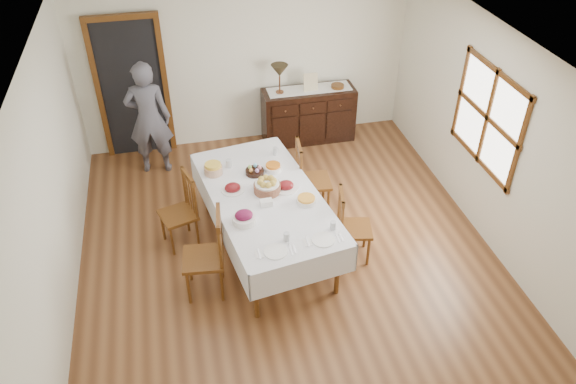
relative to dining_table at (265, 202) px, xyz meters
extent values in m
plane|color=brown|center=(0.24, -0.27, -0.72)|extent=(6.00, 6.00, 0.00)
cube|color=silver|center=(0.24, -0.27, 1.88)|extent=(5.00, 6.00, 0.02)
cube|color=white|center=(0.24, 2.73, 0.58)|extent=(5.00, 0.02, 2.60)
cube|color=white|center=(-2.26, -0.27, 0.58)|extent=(0.02, 6.00, 2.60)
cube|color=white|center=(2.74, -0.27, 0.58)|extent=(0.02, 6.00, 2.60)
cube|color=white|center=(2.72, 0.03, 0.78)|extent=(0.02, 1.30, 1.10)
cube|color=#5C3413|center=(2.71, 0.03, 0.78)|extent=(0.03, 1.46, 1.26)
cube|color=black|center=(-1.46, 2.69, 0.33)|extent=(0.90, 0.06, 2.10)
cube|color=#5C3413|center=(-1.46, 2.67, 0.33)|extent=(1.04, 0.08, 2.18)
cube|color=white|center=(0.00, 0.00, 0.07)|extent=(1.52, 2.49, 0.04)
cylinder|color=#5C3413|center=(-0.31, -1.07, -0.34)|extent=(0.06, 0.06, 0.76)
cylinder|color=#5C3413|center=(0.63, -0.92, -0.34)|extent=(0.06, 0.06, 0.76)
cylinder|color=#5C3413|center=(-0.63, 0.92, -0.34)|extent=(0.06, 0.06, 0.76)
cylinder|color=#5C3413|center=(0.31, 1.07, -0.34)|extent=(0.06, 0.06, 0.76)
cube|color=white|center=(-0.59, -0.09, -0.08)|extent=(0.39, 2.35, 0.36)
cube|color=white|center=(0.59, 0.09, -0.08)|extent=(0.39, 2.35, 0.36)
cube|color=white|center=(0.19, -1.17, -0.08)|extent=(1.20, 0.21, 0.36)
cube|color=white|center=(-0.19, 1.17, -0.08)|extent=(1.20, 0.21, 0.36)
cube|color=#5C3413|center=(-0.81, -0.55, -0.24)|extent=(0.50, 0.50, 0.04)
cylinder|color=#5C3413|center=(-0.97, -0.35, -0.49)|extent=(0.04, 0.04, 0.46)
cylinder|color=#5C3413|center=(-1.01, -0.71, -0.49)|extent=(0.04, 0.04, 0.46)
cylinder|color=#5C3413|center=(-0.60, -0.39, -0.49)|extent=(0.04, 0.04, 0.46)
cylinder|color=#5C3413|center=(-0.65, -0.75, -0.49)|extent=(0.04, 0.04, 0.46)
cylinder|color=#5C3413|center=(-0.58, -0.38, 0.06)|extent=(0.04, 0.04, 0.60)
cylinder|color=#5C3413|center=(-0.63, -0.77, 0.06)|extent=(0.04, 0.04, 0.60)
cube|color=#5C3413|center=(-0.60, -0.58, 0.32)|extent=(0.09, 0.43, 0.09)
cylinder|color=#5C3413|center=(-0.59, -0.48, 0.04)|extent=(0.02, 0.02, 0.49)
cylinder|color=#5C3413|center=(-0.60, -0.58, 0.04)|extent=(0.02, 0.02, 0.49)
cylinder|color=#5C3413|center=(-0.62, -0.67, 0.04)|extent=(0.02, 0.02, 0.49)
cube|color=#5C3413|center=(-1.03, 0.34, -0.28)|extent=(0.51, 0.51, 0.04)
cylinder|color=#5C3413|center=(-1.24, 0.45, -0.51)|extent=(0.04, 0.04, 0.42)
cylinder|color=#5C3413|center=(-1.14, 0.13, -0.51)|extent=(0.04, 0.04, 0.42)
cylinder|color=#5C3413|center=(-0.92, 0.54, -0.51)|extent=(0.04, 0.04, 0.42)
cylinder|color=#5C3413|center=(-0.82, 0.23, -0.51)|extent=(0.04, 0.04, 0.42)
cylinder|color=#5C3413|center=(-0.91, 0.56, -0.01)|extent=(0.04, 0.04, 0.55)
cylinder|color=#5C3413|center=(-0.80, 0.22, -0.01)|extent=(0.04, 0.04, 0.55)
cube|color=#5C3413|center=(-0.85, 0.39, 0.22)|extent=(0.15, 0.38, 0.08)
cylinder|color=#5C3413|center=(-0.88, 0.47, -0.03)|extent=(0.02, 0.02, 0.45)
cylinder|color=#5C3413|center=(-0.85, 0.39, -0.03)|extent=(0.02, 0.02, 0.45)
cylinder|color=#5C3413|center=(-0.83, 0.31, -0.03)|extent=(0.02, 0.02, 0.45)
cube|color=#5C3413|center=(1.00, -0.38, -0.30)|extent=(0.47, 0.47, 0.04)
cylinder|color=#5C3413|center=(1.13, -0.57, -0.52)|extent=(0.03, 0.03, 0.41)
cylinder|color=#5C3413|center=(1.19, -0.25, -0.52)|extent=(0.03, 0.03, 0.41)
cylinder|color=#5C3413|center=(0.81, -0.50, -0.52)|extent=(0.03, 0.03, 0.41)
cylinder|color=#5C3413|center=(0.88, -0.19, -0.52)|extent=(0.03, 0.03, 0.41)
cylinder|color=#5C3413|center=(0.79, -0.51, -0.03)|extent=(0.04, 0.04, 0.53)
cylinder|color=#5C3413|center=(0.86, -0.17, -0.03)|extent=(0.04, 0.04, 0.53)
cube|color=#5C3413|center=(0.83, -0.34, 0.19)|extent=(0.12, 0.38, 0.08)
cylinder|color=#5C3413|center=(0.81, -0.42, -0.05)|extent=(0.02, 0.02, 0.43)
cylinder|color=#5C3413|center=(0.83, -0.34, -0.05)|extent=(0.02, 0.02, 0.43)
cylinder|color=#5C3413|center=(0.85, -0.26, -0.05)|extent=(0.02, 0.02, 0.43)
cube|color=#5C3413|center=(0.76, 0.62, -0.25)|extent=(0.48, 0.48, 0.04)
cylinder|color=#5C3413|center=(0.92, 0.42, -0.50)|extent=(0.04, 0.04, 0.45)
cylinder|color=#5C3413|center=(0.95, 0.78, -0.50)|extent=(0.04, 0.04, 0.45)
cylinder|color=#5C3413|center=(0.56, 0.46, -0.50)|extent=(0.04, 0.04, 0.45)
cylinder|color=#5C3413|center=(0.60, 0.81, -0.50)|extent=(0.04, 0.04, 0.45)
cylinder|color=#5C3413|center=(0.54, 0.45, 0.04)|extent=(0.04, 0.04, 0.58)
cylinder|color=#5C3413|center=(0.58, 0.82, 0.04)|extent=(0.04, 0.04, 0.58)
cube|color=#5C3413|center=(0.56, 0.64, 0.29)|extent=(0.08, 0.42, 0.08)
cylinder|color=#5C3413|center=(0.55, 0.54, 0.02)|extent=(0.02, 0.02, 0.48)
cylinder|color=#5C3413|center=(0.56, 0.64, 0.02)|extent=(0.02, 0.02, 0.48)
cylinder|color=#5C3413|center=(0.57, 0.73, 0.02)|extent=(0.02, 0.02, 0.48)
cube|color=black|center=(1.16, 2.45, -0.29)|extent=(1.44, 0.48, 0.87)
cube|color=black|center=(0.73, 2.20, -0.03)|extent=(0.40, 0.02, 0.17)
sphere|color=brown|center=(0.73, 2.18, -0.03)|extent=(0.03, 0.03, 0.03)
cube|color=black|center=(1.16, 2.20, -0.03)|extent=(0.40, 0.02, 0.17)
sphere|color=brown|center=(1.16, 2.18, -0.03)|extent=(0.03, 0.03, 0.03)
cube|color=black|center=(1.59, 2.20, -0.03)|extent=(0.40, 0.02, 0.17)
sphere|color=brown|center=(1.59, 2.18, -0.03)|extent=(0.03, 0.03, 0.03)
imported|color=#555461|center=(-1.27, 2.10, 0.19)|extent=(0.61, 0.42, 1.83)
cylinder|color=brown|center=(0.04, 0.07, 0.15)|extent=(0.32, 0.32, 0.10)
cylinder|color=white|center=(0.04, 0.07, 0.21)|extent=(0.29, 0.29, 0.02)
sphere|color=gold|center=(0.12, 0.07, 0.24)|extent=(0.08, 0.08, 0.08)
sphere|color=gold|center=(0.10, 0.12, 0.24)|extent=(0.08, 0.08, 0.08)
sphere|color=gold|center=(0.04, 0.15, 0.24)|extent=(0.08, 0.08, 0.08)
sphere|color=gold|center=(-0.02, 0.12, 0.24)|extent=(0.08, 0.08, 0.08)
sphere|color=gold|center=(-0.04, 0.07, 0.24)|extent=(0.08, 0.08, 0.08)
sphere|color=gold|center=(-0.02, 0.01, 0.24)|extent=(0.08, 0.08, 0.08)
sphere|color=gold|center=(0.04, -0.01, 0.24)|extent=(0.08, 0.08, 0.08)
sphere|color=gold|center=(0.10, 0.01, 0.24)|extent=(0.08, 0.08, 0.08)
cylinder|color=black|center=(-0.04, 0.47, 0.12)|extent=(0.23, 0.23, 0.05)
ellipsoid|color=pink|center=(0.02, 0.47, 0.17)|extent=(0.05, 0.05, 0.06)
ellipsoid|color=#75CEFF|center=(-0.02, 0.53, 0.17)|extent=(0.05, 0.05, 0.06)
ellipsoid|color=#94D064|center=(-0.09, 0.51, 0.17)|extent=(0.05, 0.05, 0.06)
ellipsoid|color=#FAA750|center=(-0.09, 0.43, 0.17)|extent=(0.05, 0.05, 0.06)
ellipsoid|color=#CF96E0|center=(-0.02, 0.41, 0.17)|extent=(0.05, 0.05, 0.06)
cylinder|color=white|center=(-0.35, 0.18, 0.10)|extent=(0.28, 0.28, 0.02)
ellipsoid|color=maroon|center=(-0.35, 0.18, 0.13)|extent=(0.19, 0.16, 0.11)
cylinder|color=white|center=(0.27, 0.08, 0.10)|extent=(0.31, 0.31, 0.02)
ellipsoid|color=maroon|center=(0.27, 0.08, 0.13)|extent=(0.19, 0.16, 0.11)
cylinder|color=white|center=(-0.32, -0.43, 0.13)|extent=(0.27, 0.27, 0.07)
ellipsoid|color=maroon|center=(-0.32, -0.43, 0.19)|extent=(0.20, 0.17, 0.11)
cylinder|color=white|center=(0.20, 0.49, 0.12)|extent=(0.22, 0.22, 0.06)
cylinder|color=orange|center=(0.20, 0.49, 0.17)|extent=(0.18, 0.18, 0.03)
cylinder|color=tan|center=(-0.53, 0.58, 0.14)|extent=(0.23, 0.23, 0.10)
cylinder|color=yellow|center=(-0.53, 0.58, 0.21)|extent=(0.20, 0.20, 0.04)
cylinder|color=white|center=(0.44, -0.24, 0.12)|extent=(0.22, 0.22, 0.05)
cylinder|color=#F3A030|center=(0.44, -0.24, 0.16)|extent=(0.20, 0.20, 0.02)
cube|color=white|center=(-0.02, -0.19, 0.13)|extent=(0.15, 0.11, 0.07)
cylinder|color=white|center=(-0.08, -0.98, 0.10)|extent=(0.25, 0.25, 0.01)
cube|color=white|center=(-0.25, -0.98, 0.10)|extent=(0.10, 0.13, 0.01)
cube|color=silver|center=(-0.25, -0.98, 0.10)|extent=(0.04, 0.16, 0.01)
cube|color=silver|center=(0.08, -0.98, 0.10)|extent=(0.04, 0.18, 0.01)
cube|color=silver|center=(0.12, -0.98, 0.10)|extent=(0.04, 0.14, 0.01)
cylinder|color=silver|center=(0.07, -0.83, 0.14)|extent=(0.07, 0.07, 0.10)
cylinder|color=white|center=(0.45, -0.91, 0.10)|extent=(0.25, 0.25, 0.01)
cube|color=white|center=(0.28, -0.91, 0.10)|extent=(0.10, 0.13, 0.01)
cube|color=silver|center=(0.28, -0.91, 0.10)|extent=(0.04, 0.16, 0.01)
cube|color=silver|center=(0.61, -0.91, 0.10)|extent=(0.04, 0.18, 0.01)
cube|color=silver|center=(0.65, -0.91, 0.10)|extent=(0.04, 0.14, 0.01)
cylinder|color=silver|center=(0.60, -0.76, 0.14)|extent=(0.07, 0.07, 0.10)
cylinder|color=silver|center=(-0.33, 0.68, 0.15)|extent=(0.07, 0.07, 0.11)
cylinder|color=silver|center=(0.29, 0.83, 0.15)|extent=(0.06, 0.06, 0.11)
cube|color=white|center=(1.17, 2.47, 0.15)|extent=(1.30, 0.35, 0.01)
cylinder|color=brown|center=(0.70, 2.45, 0.16)|extent=(0.12, 0.12, 0.03)
cylinder|color=brown|center=(0.70, 2.45, 0.30)|extent=(0.02, 0.02, 0.25)
cone|color=#3A301D|center=(0.70, 2.45, 0.51)|extent=(0.26, 0.26, 0.18)
cube|color=beige|center=(1.18, 2.43, 0.28)|extent=(0.22, 0.08, 0.28)
cylinder|color=#5C3413|center=(1.61, 2.42, 0.17)|extent=(0.20, 0.20, 0.06)
camera|label=1|loc=(-0.90, -5.18, 4.02)|focal=35.00mm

